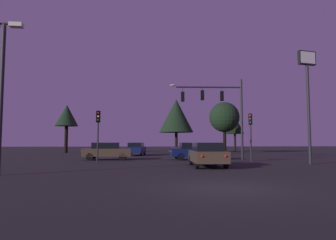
{
  "coord_description": "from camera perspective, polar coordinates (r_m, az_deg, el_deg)",
  "views": [
    {
      "loc": [
        -2.9,
        -10.0,
        1.52
      ],
      "look_at": [
        -0.12,
        19.51,
        3.76
      ],
      "focal_mm": 32.02,
      "sensor_mm": 36.0,
      "label": 1
    }
  ],
  "objects": [
    {
      "name": "traffic_light_corner_left",
      "position": [
        23.75,
        -13.17,
        -1.04
      ],
      "size": [
        0.36,
        0.38,
        3.98
      ],
      "color": "#232326",
      "rests_on": "ground"
    },
    {
      "name": "car_parked_lot",
      "position": [
        36.77,
        4.11,
        -5.45
      ],
      "size": [
        4.49,
        3.44,
        1.52
      ],
      "color": "black",
      "rests_on": "ground"
    },
    {
      "name": "car_far_lane",
      "position": [
        36.22,
        -6.12,
        -5.45
      ],
      "size": [
        2.51,
        4.78,
        1.52
      ],
      "color": "#0F1947",
      "rests_on": "ground"
    },
    {
      "name": "tree_center_horizon",
      "position": [
        50.74,
        12.58,
        -0.87
      ],
      "size": [
        2.96,
        2.96,
        6.08
      ],
      "color": "black",
      "rests_on": "ground"
    },
    {
      "name": "car_nearside_lane",
      "position": [
        19.25,
        7.45,
        -6.44
      ],
      "size": [
        2.14,
        4.76,
        1.52
      ],
      "color": "#473828",
      "rests_on": "ground"
    },
    {
      "name": "tree_right_cluster",
      "position": [
        44.44,
        10.68,
        0.5
      ],
      "size": [
        4.39,
        4.39,
        7.43
      ],
      "color": "black",
      "rests_on": "ground"
    },
    {
      "name": "tree_left_far",
      "position": [
        45.22,
        1.57,
        0.8
      ],
      "size": [
        5.15,
        5.15,
        8.09
      ],
      "color": "black",
      "rests_on": "ground"
    },
    {
      "name": "parking_lot_lamp_post",
      "position": [
        16.34,
        -29.01,
        7.36
      ],
      "size": [
        1.7,
        0.36,
        7.27
      ],
      "color": "#232326",
      "rests_on": "ground"
    },
    {
      "name": "car_crossing_right",
      "position": [
        26.81,
        5.23,
        -5.86
      ],
      "size": [
        4.63,
        1.88,
        1.52
      ],
      "color": "#0F1947",
      "rests_on": "ground"
    },
    {
      "name": "tree_behind_sign",
      "position": [
        47.13,
        -18.72,
        0.73
      ],
      "size": [
        3.38,
        3.38,
        7.17
      ],
      "color": "black",
      "rests_on": "ground"
    },
    {
      "name": "car_crossing_left",
      "position": [
        27.08,
        -11.55,
        -5.78
      ],
      "size": [
        4.27,
        1.87,
        1.52
      ],
      "color": "#473828",
      "rests_on": "ground"
    },
    {
      "name": "store_sign_illuminated",
      "position": [
        23.79,
        25.05,
        6.56
      ],
      "size": [
        1.42,
        0.53,
        8.1
      ],
      "color": "#232326",
      "rests_on": "ground"
    },
    {
      "name": "traffic_light_corner_right",
      "position": [
        25.05,
        15.44,
        -1.35
      ],
      "size": [
        0.37,
        0.39,
        3.86
      ],
      "color": "#232326",
      "rests_on": "ground"
    },
    {
      "name": "ground_plane",
      "position": [
        34.65,
        -0.58,
        -6.84
      ],
      "size": [
        168.0,
        168.0,
        0.0
      ],
      "primitive_type": "plane",
      "color": "black",
      "rests_on": "ground"
    },
    {
      "name": "traffic_signal_mast_arm",
      "position": [
        27.86,
        9.73,
        3.04
      ],
      "size": [
        6.69,
        0.63,
        7.36
      ],
      "color": "#232326",
      "rests_on": "ground"
    }
  ]
}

